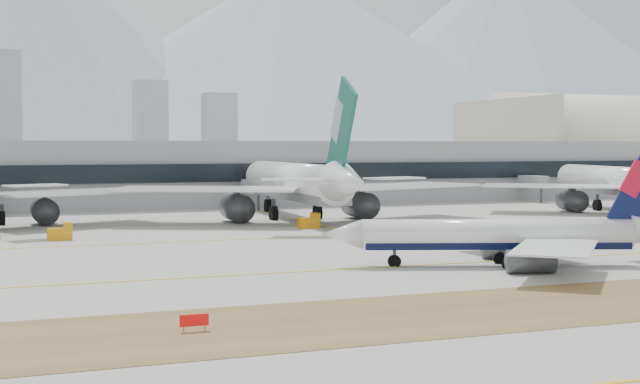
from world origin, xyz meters
name	(u,v)px	position (x,y,z in m)	size (l,w,h in m)	color
ground	(336,263)	(0.00, 0.00, 0.00)	(3000.00, 3000.00, 0.00)	#9E9C94
taxiing_airliner	(510,236)	(17.91, -9.38, 3.49)	(41.61, 35.27, 14.47)	white
widebody_cathay	(298,184)	(16.66, 59.81, 6.73)	(70.92, 69.43, 25.31)	white
widebody_china_air	(617,183)	(88.23, 57.12, 5.98)	(61.41, 61.18, 22.50)	white
terminal	(153,173)	(0.00, 114.84, 7.50)	(280.00, 43.10, 15.00)	gray
hangar	(621,188)	(154.56, 135.00, 0.14)	(91.00, 60.00, 60.00)	beige
hold_sign_left	(194,321)	(-24.62, -32.00, 0.88)	(2.20, 0.15, 1.35)	red
gse_b	(61,233)	(-28.02, 38.82, 1.05)	(3.55, 2.00, 2.60)	orange
gse_c	(309,222)	(12.79, 43.12, 1.05)	(3.55, 2.00, 2.60)	orange
mountain_ridge	(21,40)	(33.00, 1404.14, 181.85)	(2830.00, 1120.00, 470.00)	#9EA8B7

